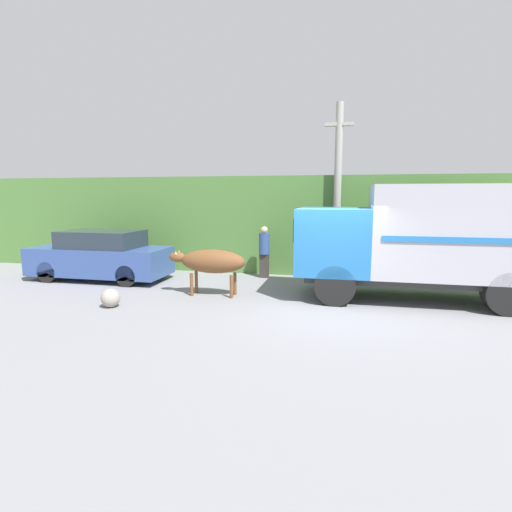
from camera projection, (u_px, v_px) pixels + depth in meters
The scene contains 9 objects.
ground_plane at pixel (330, 309), 9.72m from camera, with size 60.00×60.00×0.00m, color gray.
hillside_embankment at pixel (337, 222), 15.92m from camera, with size 32.00×5.50×3.40m.
building_backdrop at pixel (238, 231), 15.53m from camera, with size 5.99×2.70×2.72m.
cargo_truck at pixel (427, 238), 10.24m from camera, with size 6.30×2.28×3.01m.
brown_cow at pixel (211, 262), 10.93m from camera, with size 2.20×0.65×1.28m.
parked_suv at pixel (100, 256), 13.01m from camera, with size 4.48×1.71×1.62m.
pedestrian_on_hill at pixel (264, 250), 13.31m from camera, with size 0.38×0.38×1.73m.
utility_pole at pixel (337, 190), 12.82m from camera, with size 0.90×0.24×5.62m.
roadside_rock at pixel (111, 298), 9.86m from camera, with size 0.47×0.47×0.47m.
Camera 1 is at (0.29, -9.58, 2.75)m, focal length 28.00 mm.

